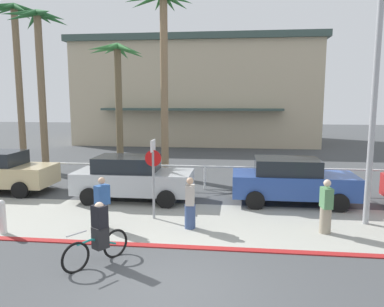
# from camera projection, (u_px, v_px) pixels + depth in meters

# --- Properties ---
(ground_plane) EXTENTS (80.00, 80.00, 0.00)m
(ground_plane) POSITION_uv_depth(u_px,v_px,m) (207.00, 182.00, 17.45)
(ground_plane) COLOR #424447
(sidewalk_strip) EXTENTS (44.00, 4.00, 0.02)m
(sidewalk_strip) POSITION_uv_depth(u_px,v_px,m) (193.00, 222.00, 11.75)
(sidewalk_strip) COLOR #9E9E93
(sidewalk_strip) RESTS_ON ground
(curb_paint) EXTENTS (44.00, 0.24, 0.03)m
(curb_paint) POSITION_uv_depth(u_px,v_px,m) (184.00, 247.00, 9.79)
(curb_paint) COLOR maroon
(curb_paint) RESTS_ON ground
(building_backdrop) EXTENTS (20.34, 11.09, 8.75)m
(building_backdrop) POSITION_uv_depth(u_px,v_px,m) (198.00, 92.00, 33.60)
(building_backdrop) COLOR #BCAD8E
(building_backdrop) RESTS_ON ground
(rail_fence) EXTENTS (23.87, 0.08, 1.04)m
(rail_fence) POSITION_uv_depth(u_px,v_px,m) (205.00, 170.00, 15.85)
(rail_fence) COLOR white
(rail_fence) RESTS_ON ground
(stop_sign_bike_lane) EXTENTS (0.52, 0.56, 2.56)m
(stop_sign_bike_lane) POSITION_uv_depth(u_px,v_px,m) (153.00, 168.00, 11.87)
(stop_sign_bike_lane) COLOR gray
(stop_sign_bike_lane) RESTS_ON ground
(bollard_1) EXTENTS (0.20, 0.20, 1.00)m
(bollard_1) POSITION_uv_depth(u_px,v_px,m) (2.00, 216.00, 10.71)
(bollard_1) COLOR white
(bollard_1) RESTS_ON ground
(streetlight_curb) EXTENTS (0.24, 2.54, 7.50)m
(streetlight_curb) POSITION_uv_depth(u_px,v_px,m) (378.00, 83.00, 10.75)
(streetlight_curb) COLOR #9EA0A5
(streetlight_curb) RESTS_ON ground
(palm_tree_0) EXTENTS (3.09, 3.20, 8.88)m
(palm_tree_0) POSITION_uv_depth(u_px,v_px,m) (16.00, 45.00, 20.31)
(palm_tree_0) COLOR #756047
(palm_tree_0) RESTS_ON ground
(palm_tree_1) EXTENTS (3.11, 3.03, 8.11)m
(palm_tree_1) POSITION_uv_depth(u_px,v_px,m) (39.00, 51.00, 18.40)
(palm_tree_1) COLOR #756047
(palm_tree_1) RESTS_ON ground
(palm_tree_2) EXTENTS (2.87, 3.57, 6.67)m
(palm_tree_2) POSITION_uv_depth(u_px,v_px,m) (118.00, 73.00, 19.52)
(palm_tree_2) COLOR brown
(palm_tree_2) RESTS_ON ground
(palm_tree_3) EXTENTS (3.19, 3.02, 8.79)m
(palm_tree_3) POSITION_uv_depth(u_px,v_px,m) (163.00, 40.00, 17.70)
(palm_tree_3) COLOR #846B4C
(palm_tree_3) RESTS_ON ground
(car_silver_1) EXTENTS (4.40, 2.02, 1.69)m
(car_silver_1) POSITION_uv_depth(u_px,v_px,m) (132.00, 178.00, 14.20)
(car_silver_1) COLOR #B2B7BC
(car_silver_1) RESTS_ON ground
(car_blue_2) EXTENTS (4.40, 2.02, 1.69)m
(car_blue_2) POSITION_uv_depth(u_px,v_px,m) (292.00, 181.00, 13.72)
(car_blue_2) COLOR #284793
(car_blue_2) RESTS_ON ground
(cyclist_teal_0) EXTENTS (1.07, 1.54, 1.50)m
(cyclist_teal_0) POSITION_uv_depth(u_px,v_px,m) (99.00, 235.00, 8.79)
(cyclist_teal_0) COLOR black
(cyclist_teal_0) RESTS_ON ground
(pedestrian_0) EXTENTS (0.36, 0.43, 1.58)m
(pedestrian_0) POSITION_uv_depth(u_px,v_px,m) (326.00, 209.00, 10.71)
(pedestrian_0) COLOR gray
(pedestrian_0) RESTS_ON ground
(pedestrian_1) EXTENTS (0.44, 0.48, 1.57)m
(pedestrian_1) POSITION_uv_depth(u_px,v_px,m) (102.00, 206.00, 11.07)
(pedestrian_1) COLOR #232326
(pedestrian_1) RESTS_ON ground
(pedestrian_2) EXTENTS (0.35, 0.42, 1.56)m
(pedestrian_2) POSITION_uv_depth(u_px,v_px,m) (190.00, 206.00, 11.10)
(pedestrian_2) COLOR #384C7A
(pedestrian_2) RESTS_ON ground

